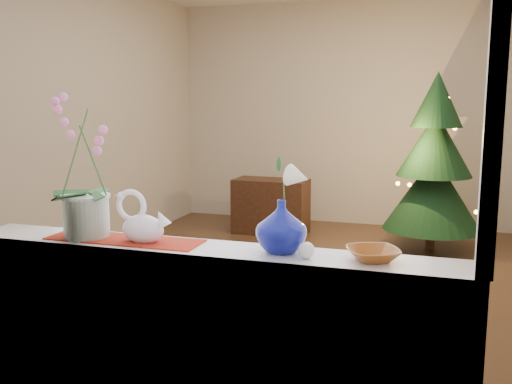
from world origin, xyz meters
TOP-DOWN VIEW (x-y plane):
  - ground at (0.00, 0.00)m, footprint 5.00×5.00m
  - wall_back at (0.00, 2.50)m, footprint 4.50×0.10m
  - wall_front at (0.00, -2.50)m, footprint 4.50×0.10m
  - wall_left at (-2.25, 0.00)m, footprint 0.10×5.00m
  - window_apron at (0.00, -2.46)m, footprint 2.20×0.08m
  - windowsill at (0.00, -2.37)m, footprint 2.20×0.26m
  - window_frame at (0.00, -2.47)m, footprint 2.22×0.06m
  - runner at (-0.38, -2.37)m, footprint 0.70×0.20m
  - orchid_pot at (-0.56, -2.37)m, footprint 0.25×0.25m
  - swan at (-0.28, -2.38)m, footprint 0.27×0.16m
  - blue_vase at (0.33, -2.35)m, footprint 0.30×0.30m
  - lily at (0.33, -2.35)m, footprint 0.14×0.08m
  - paperweight at (0.44, -2.41)m, footprint 0.09×0.09m
  - amber_dish at (0.69, -2.36)m, footprint 0.22×0.22m
  - xmas_tree at (0.89, 1.50)m, footprint 1.27×1.27m
  - side_table at (-0.88, 1.68)m, footprint 0.85×0.45m

SIDE VIEW (x-z plane):
  - ground at x=0.00m, z-range 0.00..0.00m
  - side_table at x=-0.88m, z-range 0.00..0.63m
  - window_apron at x=0.00m, z-range 0.00..0.88m
  - windowsill at x=0.00m, z-range 0.88..0.92m
  - xmas_tree at x=0.89m, z-range 0.00..1.81m
  - runner at x=-0.38m, z-range 0.92..0.93m
  - amber_dish at x=0.69m, z-range 0.92..0.96m
  - paperweight at x=0.44m, z-range 0.92..0.99m
  - swan at x=-0.28m, z-range 0.92..1.14m
  - blue_vase at x=0.33m, z-range 0.92..1.17m
  - orchid_pot at x=-0.56m, z-range 0.92..1.56m
  - lily at x=0.33m, z-range 1.17..1.35m
  - wall_back at x=0.00m, z-range 0.00..2.70m
  - wall_front at x=0.00m, z-range 0.00..2.70m
  - wall_left at x=-2.25m, z-range 0.00..2.70m
  - window_frame at x=0.00m, z-range 0.90..2.50m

